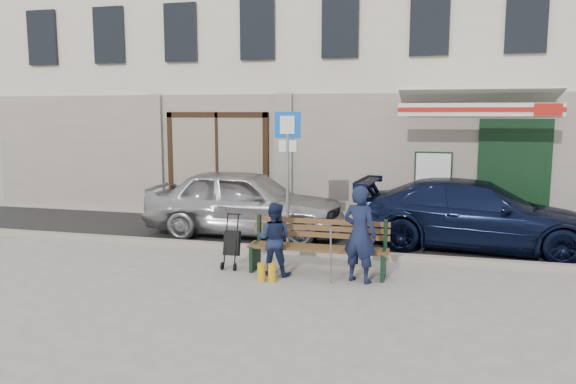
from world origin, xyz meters
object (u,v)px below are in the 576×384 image
(woman, at_px, (274,239))
(man, at_px, (360,234))
(car_navy, at_px, (477,215))
(car_silver, at_px, (245,202))
(parking_sign, at_px, (288,158))
(bench, at_px, (315,247))
(stroller, at_px, (232,244))

(woman, bearing_deg, man, -178.74)
(man, xyz_separation_m, woman, (-1.45, 0.03, -0.17))
(woman, bearing_deg, car_navy, -137.89)
(car_silver, relative_size, parking_sign, 1.61)
(bench, distance_m, man, 0.91)
(car_silver, relative_size, man, 2.80)
(car_silver, height_order, stroller, car_silver)
(bench, bearing_deg, car_navy, 42.81)
(car_navy, xyz_separation_m, stroller, (-4.29, -2.61, -0.27))
(parking_sign, relative_size, stroller, 2.88)
(car_navy, bearing_deg, car_silver, 95.44)
(bench, relative_size, stroller, 2.51)
(man, bearing_deg, stroller, 13.32)
(bench, bearing_deg, stroller, -179.16)
(parking_sign, distance_m, woman, 2.13)
(parking_sign, xyz_separation_m, woman, (0.21, -1.72, -1.23))
(car_navy, distance_m, stroller, 5.03)
(car_silver, distance_m, car_navy, 4.93)
(car_navy, xyz_separation_m, woman, (-3.44, -2.84, -0.07))
(man, bearing_deg, woman, 18.67)
(car_silver, height_order, car_navy, car_silver)
(parking_sign, height_order, man, parking_sign)
(man, bearing_deg, bench, -0.10)
(parking_sign, bearing_deg, man, -49.97)
(stroller, bearing_deg, bench, -1.68)
(parking_sign, xyz_separation_m, man, (1.66, -1.75, -1.06))
(car_silver, distance_m, stroller, 2.68)
(car_silver, distance_m, parking_sign, 2.01)
(car_silver, bearing_deg, car_navy, -90.56)
(man, distance_m, woman, 1.46)
(parking_sign, height_order, stroller, parking_sign)
(bench, xyz_separation_m, man, (0.80, -0.29, 0.34))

